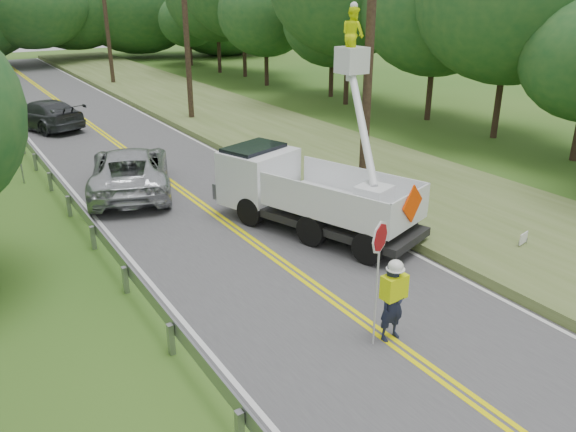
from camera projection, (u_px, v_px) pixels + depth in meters
ground at (459, 391)px, 10.59m from camera, size 140.00×140.00×0.00m
road at (176, 186)px, 21.55m from camera, size 7.20×96.00×0.03m
guardrail at (58, 184)px, 20.06m from camera, size 0.18×48.00×0.77m
utility_poles at (249, 32)px, 24.43m from camera, size 1.60×43.30×10.00m
tall_grass_verge at (327, 155)px, 25.03m from camera, size 7.00×96.00×0.30m
treeline_horizon at (1, 6)px, 52.66m from camera, size 57.34×14.85×11.21m
flagger at (393, 297)px, 11.79m from camera, size 1.09×0.43×2.81m
bucket_truck at (298, 178)px, 17.71m from camera, size 4.71×6.89×6.47m
suv_silver at (130, 170)px, 20.68m from camera, size 4.48×6.46×1.64m
suv_darkgrey at (44, 115)px, 30.00m from camera, size 3.84×5.70×1.53m
stop_sign_permanent at (18, 149)px, 21.38m from camera, size 0.45×0.07×2.10m
yard_sign at (523, 239)px, 15.87m from camera, size 0.45×0.13×0.66m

